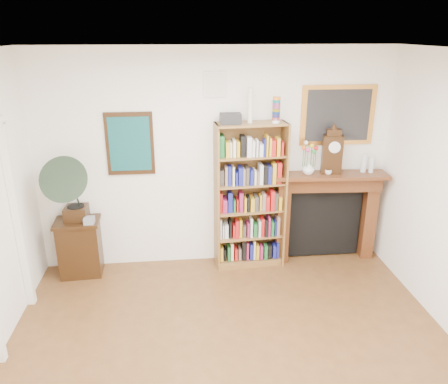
{
  "coord_description": "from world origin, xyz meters",
  "views": [
    {
      "loc": [
        -0.44,
        -2.82,
        2.96
      ],
      "look_at": [
        0.02,
        1.6,
        1.31
      ],
      "focal_mm": 35.0,
      "sensor_mm": 36.0,
      "label": 1
    }
  ],
  "objects_px": {
    "side_cabinet": "(80,247)",
    "bottle_left": "(364,163)",
    "gramophone": "(70,185)",
    "bottle_right": "(372,165)",
    "fireplace": "(326,208)",
    "mantel_clock": "(332,152)",
    "teacup": "(328,172)",
    "bookshelf": "(250,189)",
    "flower_vase": "(309,168)",
    "cd_stack": "(89,220)"
  },
  "relations": [
    {
      "from": "cd_stack",
      "to": "bottle_right",
      "type": "height_order",
      "value": "bottle_right"
    },
    {
      "from": "side_cabinet",
      "to": "fireplace",
      "type": "xyz_separation_m",
      "value": [
        3.22,
        0.11,
        0.36
      ]
    },
    {
      "from": "teacup",
      "to": "bottle_left",
      "type": "height_order",
      "value": "bottle_left"
    },
    {
      "from": "bookshelf",
      "to": "cd_stack",
      "type": "distance_m",
      "value": 2.03
    },
    {
      "from": "teacup",
      "to": "bottle_right",
      "type": "bearing_deg",
      "value": 3.53
    },
    {
      "from": "bookshelf",
      "to": "bottle_left",
      "type": "relative_size",
      "value": 9.16
    },
    {
      "from": "bookshelf",
      "to": "cd_stack",
      "type": "height_order",
      "value": "bookshelf"
    },
    {
      "from": "side_cabinet",
      "to": "flower_vase",
      "type": "bearing_deg",
      "value": -1.75
    },
    {
      "from": "fireplace",
      "to": "bottle_right",
      "type": "bearing_deg",
      "value": -3.46
    },
    {
      "from": "cd_stack",
      "to": "teacup",
      "type": "relative_size",
      "value": 1.41
    },
    {
      "from": "flower_vase",
      "to": "bottle_left",
      "type": "xyz_separation_m",
      "value": [
        0.73,
        0.02,
        0.04
      ]
    },
    {
      "from": "gramophone",
      "to": "bottle_right",
      "type": "relative_size",
      "value": 4.43
    },
    {
      "from": "bottle_left",
      "to": "gramophone",
      "type": "bearing_deg",
      "value": -177.3
    },
    {
      "from": "gramophone",
      "to": "bottle_right",
      "type": "bearing_deg",
      "value": 2.53
    },
    {
      "from": "side_cabinet",
      "to": "bottle_left",
      "type": "relative_size",
      "value": 3.09
    },
    {
      "from": "fireplace",
      "to": "gramophone",
      "type": "bearing_deg",
      "value": -172.69
    },
    {
      "from": "mantel_clock",
      "to": "bottle_right",
      "type": "bearing_deg",
      "value": 7.58
    },
    {
      "from": "mantel_clock",
      "to": "bottle_left",
      "type": "relative_size",
      "value": 2.38
    },
    {
      "from": "cd_stack",
      "to": "side_cabinet",
      "type": "bearing_deg",
      "value": 149.78
    },
    {
      "from": "mantel_clock",
      "to": "teacup",
      "type": "relative_size",
      "value": 6.72
    },
    {
      "from": "side_cabinet",
      "to": "gramophone",
      "type": "distance_m",
      "value": 0.88
    },
    {
      "from": "cd_stack",
      "to": "bottle_right",
      "type": "distance_m",
      "value": 3.62
    },
    {
      "from": "gramophone",
      "to": "teacup",
      "type": "xyz_separation_m",
      "value": [
        3.17,
        0.11,
        0.02
      ]
    },
    {
      "from": "gramophone",
      "to": "bottle_left",
      "type": "relative_size",
      "value": 3.69
    },
    {
      "from": "fireplace",
      "to": "mantel_clock",
      "type": "xyz_separation_m",
      "value": [
        0.0,
        -0.04,
        0.78
      ]
    },
    {
      "from": "side_cabinet",
      "to": "bottle_right",
      "type": "bearing_deg",
      "value": -2.11
    },
    {
      "from": "fireplace",
      "to": "flower_vase",
      "type": "bearing_deg",
      "value": -165.45
    },
    {
      "from": "mantel_clock",
      "to": "teacup",
      "type": "xyz_separation_m",
      "value": [
        -0.05,
        -0.06,
        -0.24
      ]
    },
    {
      "from": "side_cabinet",
      "to": "flower_vase",
      "type": "relative_size",
      "value": 4.62
    },
    {
      "from": "mantel_clock",
      "to": "teacup",
      "type": "height_order",
      "value": "mantel_clock"
    },
    {
      "from": "bookshelf",
      "to": "fireplace",
      "type": "relative_size",
      "value": 1.49
    },
    {
      "from": "fireplace",
      "to": "teacup",
      "type": "bearing_deg",
      "value": -112.22
    },
    {
      "from": "gramophone",
      "to": "side_cabinet",
      "type": "bearing_deg",
      "value": 88.55
    },
    {
      "from": "bottle_right",
      "to": "cd_stack",
      "type": "bearing_deg",
      "value": -177.64
    },
    {
      "from": "bottle_right",
      "to": "flower_vase",
      "type": "bearing_deg",
      "value": 179.4
    },
    {
      "from": "cd_stack",
      "to": "bottle_left",
      "type": "relative_size",
      "value": 0.5
    },
    {
      "from": "bottle_left",
      "to": "fireplace",
      "type": "bearing_deg",
      "value": 175.48
    },
    {
      "from": "bookshelf",
      "to": "flower_vase",
      "type": "xyz_separation_m",
      "value": [
        0.75,
        0.01,
        0.24
      ]
    },
    {
      "from": "teacup",
      "to": "cd_stack",
      "type": "bearing_deg",
      "value": -177.87
    },
    {
      "from": "fireplace",
      "to": "cd_stack",
      "type": "distance_m",
      "value": 3.05
    },
    {
      "from": "side_cabinet",
      "to": "fireplace",
      "type": "bearing_deg",
      "value": -0.83
    },
    {
      "from": "side_cabinet",
      "to": "teacup",
      "type": "height_order",
      "value": "teacup"
    },
    {
      "from": "cd_stack",
      "to": "mantel_clock",
      "type": "distance_m",
      "value": 3.14
    },
    {
      "from": "bookshelf",
      "to": "bottle_right",
      "type": "xyz_separation_m",
      "value": [
        1.57,
        0.0,
        0.26
      ]
    },
    {
      "from": "bookshelf",
      "to": "side_cabinet",
      "type": "height_order",
      "value": "bookshelf"
    },
    {
      "from": "gramophone",
      "to": "mantel_clock",
      "type": "xyz_separation_m",
      "value": [
        3.22,
        0.17,
        0.26
      ]
    },
    {
      "from": "gramophone",
      "to": "bottle_left",
      "type": "height_order",
      "value": "gramophone"
    },
    {
      "from": "side_cabinet",
      "to": "teacup",
      "type": "relative_size",
      "value": 8.73
    },
    {
      "from": "mantel_clock",
      "to": "flower_vase",
      "type": "height_order",
      "value": "mantel_clock"
    },
    {
      "from": "bookshelf",
      "to": "gramophone",
      "type": "relative_size",
      "value": 2.48
    }
  ]
}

